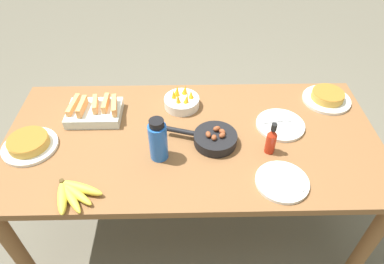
% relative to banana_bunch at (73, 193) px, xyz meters
% --- Properties ---
extents(ground_plane, '(14.00, 14.00, 0.00)m').
position_rel_banana_bunch_xyz_m(ground_plane, '(0.48, 0.34, -0.75)').
color(ground_plane, '#666051').
extents(dining_table, '(1.78, 0.85, 0.73)m').
position_rel_banana_bunch_xyz_m(dining_table, '(0.48, 0.34, -0.11)').
color(dining_table, brown).
rests_on(dining_table, ground_plane).
extents(banana_bunch, '(0.20, 0.18, 0.04)m').
position_rel_banana_bunch_xyz_m(banana_bunch, '(0.00, 0.00, 0.00)').
color(banana_bunch, gold).
rests_on(banana_bunch, dining_table).
extents(melon_tray, '(0.27, 0.20, 0.10)m').
position_rel_banana_bunch_xyz_m(melon_tray, '(-0.00, 0.50, 0.02)').
color(melon_tray, silver).
rests_on(melon_tray, dining_table).
extents(skillet, '(0.33, 0.20, 0.08)m').
position_rel_banana_bunch_xyz_m(skillet, '(0.58, 0.29, 0.01)').
color(skillet, black).
rests_on(skillet, dining_table).
extents(frittata_plate_center, '(0.25, 0.25, 0.06)m').
position_rel_banana_bunch_xyz_m(frittata_plate_center, '(1.21, 0.60, 0.01)').
color(frittata_plate_center, white).
rests_on(frittata_plate_center, dining_table).
extents(frittata_plate_side, '(0.25, 0.25, 0.06)m').
position_rel_banana_bunch_xyz_m(frittata_plate_side, '(-0.26, 0.28, 0.01)').
color(frittata_plate_side, white).
rests_on(frittata_plate_side, dining_table).
extents(empty_plate_near_front, '(0.24, 0.24, 0.02)m').
position_rel_banana_bunch_xyz_m(empty_plate_near_front, '(0.92, 0.40, -0.01)').
color(empty_plate_near_front, white).
rests_on(empty_plate_near_front, dining_table).
extents(empty_plate_far_left, '(0.22, 0.22, 0.02)m').
position_rel_banana_bunch_xyz_m(empty_plate_far_left, '(0.85, 0.05, -0.01)').
color(empty_plate_far_left, white).
rests_on(empty_plate_far_left, dining_table).
extents(fruit_bowl_mango, '(0.18, 0.18, 0.11)m').
position_rel_banana_bunch_xyz_m(fruit_bowl_mango, '(0.43, 0.57, 0.01)').
color(fruit_bowl_mango, white).
rests_on(fruit_bowl_mango, dining_table).
extents(water_bottle, '(0.08, 0.08, 0.21)m').
position_rel_banana_bunch_xyz_m(water_bottle, '(0.33, 0.21, 0.08)').
color(water_bottle, blue).
rests_on(water_bottle, dining_table).
extents(hot_sauce_bottle, '(0.05, 0.05, 0.16)m').
position_rel_banana_bunch_xyz_m(hot_sauce_bottle, '(0.83, 0.23, 0.05)').
color(hot_sauce_bottle, '#B72814').
rests_on(hot_sauce_bottle, dining_table).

